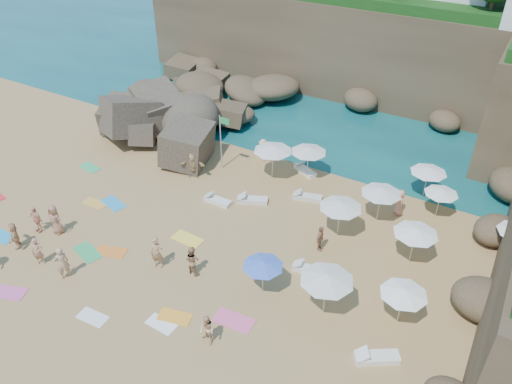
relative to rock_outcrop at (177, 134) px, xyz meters
The scene contains 47 objects.
ground 12.73m from the rock_outcrop, 46.71° to the right, with size 120.00×120.00×0.00m, color tan.
seawater 22.50m from the rock_outcrop, 67.16° to the left, with size 120.00×120.00×0.00m, color #0C4751.
cliff_back 19.46m from the rock_outcrop, 55.70° to the left, with size 44.00×8.00×8.00m, color brown.
rock_promontory 7.10m from the rock_outcrop, 108.63° to the left, with size 12.00×7.00×2.00m, color brown, non-canonical shape.
marina_masts 22.34m from the rock_outcrop, 110.54° to the left, with size 3.10×0.10×6.00m.
rock_outcrop is the anchor object (origin of this frame).
flag_pole 6.85m from the rock_outcrop, 22.14° to the right, with size 0.79×0.08×4.03m.
parasol_0 11.53m from the rock_outcrop, ahead, with size 2.40×2.40×2.27m.
parasol_1 18.92m from the rock_outcrop, ahead, with size 2.26×2.26×2.14m.
parasol_2 20.05m from the rock_outcrop, ahead, with size 2.00×2.00×1.89m.
parasol_3 16.46m from the rock_outcrop, 18.31° to the right, with size 2.44×2.44×2.30m.
parasol_5 9.74m from the rock_outcrop, 10.08° to the right, with size 2.58×2.58×2.44m.
parasol_7 17.33m from the rock_outcrop, ahead, with size 2.39×2.39×2.26m.
parasol_8 20.51m from the rock_outcrop, 14.89° to the right, with size 2.36×2.36×2.23m.
parasol_9 20.41m from the rock_outcrop, 32.38° to the right, with size 2.56×2.56×2.43m.
parasol_10 17.90m from the rock_outcrop, 38.60° to the right, with size 2.05×2.05×1.94m.
parasol_11 22.65m from the rock_outcrop, 25.32° to the right, with size 2.21×2.21×2.09m.
lounger_0 9.83m from the rock_outcrop, 37.59° to the right, with size 1.81×0.60×0.28m, color silver.
lounger_1 11.02m from the rock_outcrop, ahead, with size 1.81×0.60×0.28m, color white.
lounger_2 12.81m from the rock_outcrop, 12.72° to the right, with size 1.83×0.61×0.28m, color silver.
lounger_3 10.80m from the rock_outcrop, 26.62° to the right, with size 1.90×0.63×0.29m, color silver.
lounger_4 17.72m from the rock_outcrop, 29.67° to the right, with size 1.78×0.59×0.28m, color white.
lounger_5 23.70m from the rock_outcrop, 31.18° to the right, with size 1.94×0.65×0.30m, color white.
towel_0 14.99m from the rock_outcrop, 94.12° to the right, with size 1.61×0.81×0.03m, color #2494C5.
towel_1 17.92m from the rock_outcrop, 80.45° to the right, with size 1.75×0.88×0.03m, color #DA549B.
towel_2 13.85m from the rock_outcrop, 67.68° to the right, with size 1.70×0.85×0.03m, color orange.
towel_3 14.13m from the rock_outcrop, 72.85° to the right, with size 1.79×0.90×0.03m, color #2FA65B.
towel_4 9.99m from the rock_outcrop, 83.29° to the right, with size 1.58×0.79×0.03m, color gold.
towel_5 18.88m from the rock_outcrop, 54.76° to the right, with size 1.47×0.73×0.03m, color white.
towel_8 9.59m from the rock_outcrop, 76.89° to the right, with size 1.74×0.87×0.03m, color #2792D5.
towel_9 19.27m from the rock_outcrop, 44.62° to the right, with size 1.92×0.96×0.03m, color #F05D92.
towel_10 18.50m from the rock_outcrop, 52.88° to the right, with size 1.60×0.80×0.03m, color #FF9E28.
towel_11 7.31m from the rock_outcrop, 107.87° to the right, with size 1.60×0.80×0.03m, color #31AE67.
towel_12 12.83m from the rock_outcrop, 49.90° to the right, with size 1.80×0.90×0.03m, color yellow.
towel_13 18.46m from the rock_outcrop, 64.99° to the right, with size 1.50×0.75×0.03m, color white.
person_stand_0 15.62m from the rock_outcrop, 80.10° to the right, with size 0.61×0.40×1.68m, color tan.
person_stand_1 15.61m from the rock_outcrop, 49.40° to the right, with size 0.83×0.64×1.70m, color #A37951.
person_stand_2 7.77m from the rock_outcrop, ahead, with size 1.08×0.45×1.67m, color #F6B48C.
person_stand_3 16.63m from the rock_outcrop, 24.37° to the right, with size 0.92×0.38×1.57m, color #AA7555.
person_stand_4 17.98m from the rock_outcrop, ahead, with size 0.83×0.45×1.69m, color tan.
person_stand_5 6.41m from the rock_outcrop, 42.13° to the right, with size 1.75×0.50×1.88m, color tan.
person_stand_6 16.12m from the rock_outcrop, 73.42° to the right, with size 0.71×0.46×1.94m, color tan.
person_lie_1 13.52m from the rock_outcrop, 88.47° to the right, with size 0.97×1.66×0.40m, color #F2AB89.
person_lie_2 13.14m from the rock_outcrop, 83.67° to the right, with size 0.90×1.84×0.49m, color #9F684F.
person_lie_3 15.08m from the rock_outcrop, 88.31° to the right, with size 1.46×1.58×0.42m, color tan.
person_lie_4 14.92m from the rock_outcrop, 56.22° to the right, with size 0.68×1.87×0.45m, color tan.
person_lie_5 20.24m from the rock_outcrop, 48.61° to the right, with size 0.78×1.60×0.61m, color tan.
Camera 1 is at (13.84, -17.49, 18.38)m, focal length 35.00 mm.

